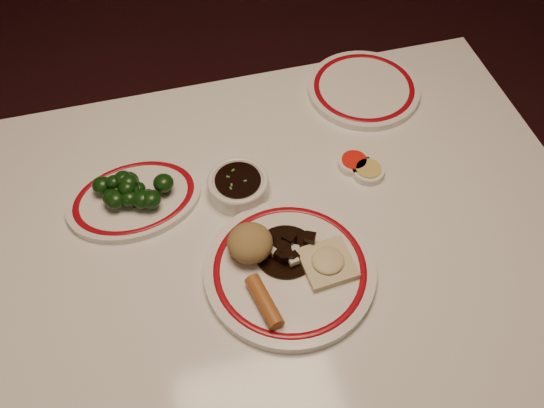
{
  "coord_description": "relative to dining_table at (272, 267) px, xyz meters",
  "views": [
    {
      "loc": [
        -0.16,
        -0.59,
        1.67
      ],
      "look_at": [
        0.01,
        0.04,
        0.8
      ],
      "focal_mm": 40.0,
      "sensor_mm": 36.0,
      "label": 1
    }
  ],
  "objects": [
    {
      "name": "ground",
      "position": [
        0.0,
        0.0,
        -0.66
      ],
      "size": [
        7.0,
        7.0,
        0.0
      ],
      "primitive_type": "plane",
      "color": "black",
      "rests_on": "ground"
    },
    {
      "name": "dining_table",
      "position": [
        0.0,
        0.0,
        0.0
      ],
      "size": [
        1.2,
        0.9,
        0.75
      ],
      "color": "white",
      "rests_on": "ground"
    },
    {
      "name": "main_plate",
      "position": [
        0.01,
        -0.08,
        0.1
      ],
      "size": [
        0.35,
        0.35,
        0.02
      ],
      "color": "white",
      "rests_on": "dining_table"
    },
    {
      "name": "rice_mound",
      "position": [
        -0.05,
        -0.03,
        0.14
      ],
      "size": [
        0.08,
        0.08,
        0.06
      ],
      "primitive_type": "ellipsoid",
      "color": "#997C48",
      "rests_on": "main_plate"
    },
    {
      "name": "spring_roll",
      "position": [
        -0.05,
        -0.13,
        0.12
      ],
      "size": [
        0.05,
        0.1,
        0.03
      ],
      "primitive_type": "cylinder",
      "rotation": [
        1.57,
        0.0,
        0.2
      ],
      "color": "#A65D29",
      "rests_on": "main_plate"
    },
    {
      "name": "fried_wonton",
      "position": [
        0.08,
        -0.09,
        0.12
      ],
      "size": [
        0.09,
        0.09,
        0.02
      ],
      "color": "beige",
      "rests_on": "main_plate"
    },
    {
      "name": "stirfry_heap",
      "position": [
        0.01,
        -0.04,
        0.12
      ],
      "size": [
        0.11,
        0.11,
        0.03
      ],
      "color": "black",
      "rests_on": "main_plate"
    },
    {
      "name": "broccoli_plate",
      "position": [
        -0.23,
        0.15,
        0.1
      ],
      "size": [
        0.28,
        0.25,
        0.02
      ],
      "color": "white",
      "rests_on": "dining_table"
    },
    {
      "name": "broccoli_pile",
      "position": [
        -0.23,
        0.15,
        0.13
      ],
      "size": [
        0.15,
        0.1,
        0.05
      ],
      "color": "#23471C",
      "rests_on": "broccoli_plate"
    },
    {
      "name": "soy_bowl",
      "position": [
        -0.03,
        0.12,
        0.11
      ],
      "size": [
        0.11,
        0.11,
        0.04
      ],
      "color": "white",
      "rests_on": "dining_table"
    },
    {
      "name": "sweet_sour_dish",
      "position": [
        0.2,
        0.13,
        0.1
      ],
      "size": [
        0.06,
        0.06,
        0.02
      ],
      "color": "white",
      "rests_on": "dining_table"
    },
    {
      "name": "mustard_dish",
      "position": [
        0.22,
        0.1,
        0.1
      ],
      "size": [
        0.06,
        0.06,
        0.02
      ],
      "color": "white",
      "rests_on": "dining_table"
    },
    {
      "name": "far_plate",
      "position": [
        0.3,
        0.33,
        0.1
      ],
      "size": [
        0.29,
        0.29,
        0.02
      ],
      "color": "white",
      "rests_on": "dining_table"
    }
  ]
}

